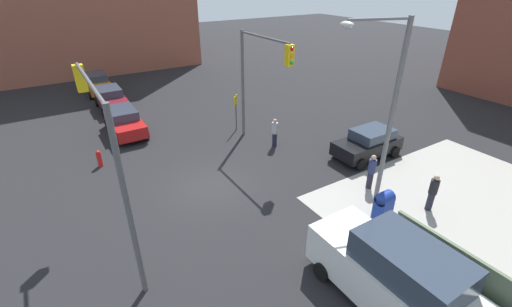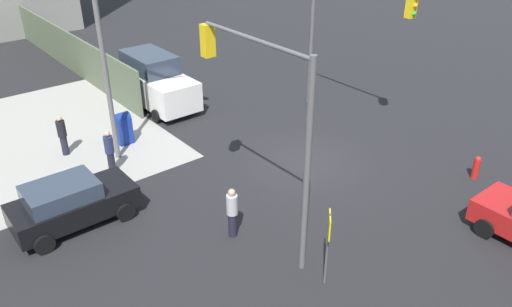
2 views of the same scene
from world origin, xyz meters
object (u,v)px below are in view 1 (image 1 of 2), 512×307
Objects in this scene: traffic_signal_se_corner at (104,139)px; pedestrian_walking_north at (371,171)px; street_lamp_corner at (385,106)px; fire_hydrant at (99,158)px; coupe_black at (368,143)px; coupe_red at (124,121)px; coupe_orange at (97,83)px; traffic_signal_nw_corner at (259,70)px; hatchback_maroon at (111,98)px; van_white_delivery at (395,277)px; mailbox_blue at (383,206)px; pedestrian_crossing at (275,132)px; pedestrian_waiting at (433,192)px.

traffic_signal_se_corner is 11.76m from pedestrian_walking_north.
fire_hydrant is at bearing -136.23° from street_lamp_corner.
traffic_signal_se_corner is 13.98m from coupe_black.
coupe_red is at bearing 112.59° from pedestrian_walking_north.
coupe_red is at bearing -0.52° from coupe_orange.
traffic_signal_nw_corner is at bearing 118.92° from traffic_signal_se_corner.
pedestrian_walking_north reaches higher than hatchback_maroon.
street_lamp_corner reaches higher than pedestrian_walking_north.
coupe_black is at bearing 135.74° from van_white_delivery.
traffic_signal_se_corner reaches higher than pedestrian_walking_north.
van_white_delivery reaches higher than hatchback_maroon.
pedestrian_crossing is (-8.20, 0.20, 0.16)m from mailbox_blue.
street_lamp_corner reaches higher than fire_hydrant.
traffic_signal_nw_corner reaches higher than coupe_orange.
pedestrian_walking_north reaches higher than coupe_black.
traffic_signal_nw_corner reaches higher than pedestrian_walking_north.
pedestrian_crossing is at bearing 72.30° from fire_hydrant.
coupe_red is at bearing 13.37° from pedestrian_crossing.
traffic_signal_nw_corner is 8.03m from pedestrian_walking_north.
fire_hydrant is (-10.08, -9.65, -4.22)m from street_lamp_corner.
pedestrian_crossing reaches higher than coupe_red.
coupe_red is 0.97× the size of coupe_orange.
street_lamp_corner is 5.59× the size of mailbox_blue.
coupe_black is at bearing 137.83° from mailbox_blue.
van_white_delivery is 3.05× the size of pedestrian_crossing.
pedestrian_walking_north is (6.87, 2.00, -3.65)m from traffic_signal_nw_corner.
mailbox_blue is 26.03m from coupe_orange.
traffic_signal_se_corner is at bearing 80.34° from pedestrian_crossing.
traffic_signal_nw_corner is 7.80m from street_lamp_corner.
coupe_red is at bearing -154.94° from mailbox_blue.
pedestrian_crossing is 9.07m from pedestrian_waiting.
pedestrian_waiting is (9.47, 2.90, -3.67)m from traffic_signal_nw_corner.
street_lamp_corner is 4.59m from pedestrian_waiting.
fire_hydrant is (-7.30, 0.30, -4.16)m from traffic_signal_se_corner.
coupe_red is 15.42m from pedestrian_walking_north.
pedestrian_waiting reaches higher than coupe_orange.
coupe_orange is at bearing 17.35° from pedestrian_waiting.
coupe_orange reaches higher than fire_hydrant.
coupe_black is (-4.35, 3.94, 0.08)m from mailbox_blue.
van_white_delivery reaches higher than mailbox_blue.
pedestrian_waiting is at bearing 69.30° from traffic_signal_se_corner.
van_white_delivery is 3.05× the size of pedestrian_waiting.
mailbox_blue is 4.40m from van_white_delivery.
street_lamp_corner reaches higher than traffic_signal_se_corner.
pedestrian_crossing is (11.96, 6.93, 0.08)m from hatchback_maroon.
fire_hydrant is 14.82m from coupe_black.
pedestrian_walking_north is at bearing -46.09° from coupe_black.
pedestrian_waiting is (20.76, 9.13, 0.08)m from hatchback_maroon.
traffic_signal_se_corner reaches higher than coupe_red.
pedestrian_crossing reaches higher than coupe_black.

